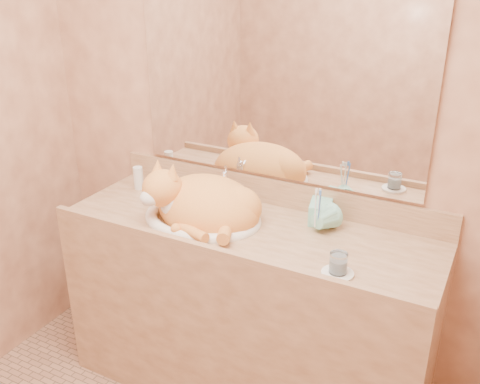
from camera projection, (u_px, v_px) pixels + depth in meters
The scene contains 12 objects.
wall_back at pixel (277, 118), 2.29m from camera, with size 2.40×0.02×2.50m, color #975F45.
vanity_counter at pixel (246, 311), 2.40m from camera, with size 1.60×0.55×0.85m, color brown, non-canonical shape.
mirror at pixel (276, 86), 2.23m from camera, with size 1.30×0.02×0.80m, color white.
sink_basin at pixel (202, 202), 2.27m from camera, with size 0.51×0.43×0.16m, color white, non-canonical shape.
faucet at pixel (225, 186), 2.43m from camera, with size 0.04×0.12×0.16m, color white, non-canonical shape.
cat at pixel (201, 201), 2.26m from camera, with size 0.48×0.39×0.26m, color orange, non-canonical shape.
soap_dispenser at pixel (320, 206), 2.18m from camera, with size 0.09×0.09×0.20m, color #80CCB6.
toothbrush_cup at pixel (317, 223), 2.15m from camera, with size 0.11×0.11×0.10m, color #80CCB6.
toothbrushes at pixel (318, 207), 2.12m from camera, with size 0.03×0.03×0.20m, color silver, non-canonical shape.
saucer at pixel (337, 273), 1.89m from camera, with size 0.12×0.12×0.01m, color white.
water_glass at pixel (338, 263), 1.87m from camera, with size 0.06×0.06×0.08m, color silver.
lotion_bottle at pixel (138, 178), 2.58m from camera, with size 0.05×0.05×0.11m, color silver.
Camera 1 is at (0.90, -1.05, 1.87)m, focal length 40.00 mm.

